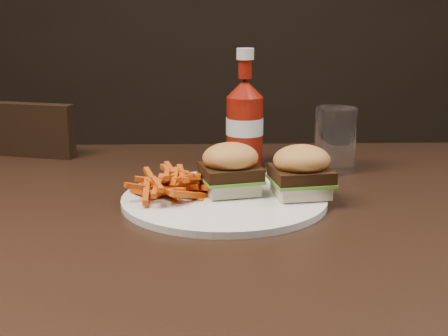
{
  "coord_description": "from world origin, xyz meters",
  "views": [
    {
      "loc": [
        -0.07,
        -0.87,
        1.03
      ],
      "look_at": [
        -0.05,
        0.01,
        0.8
      ],
      "focal_mm": 50.0,
      "sensor_mm": 36.0,
      "label": 1
    }
  ],
  "objects_px": {
    "chair_far": "(45,269)",
    "tumbler": "(335,140)",
    "dining_table": "(256,215)",
    "ketchup_bottle": "(245,133)",
    "plate": "(224,200)"
  },
  "relations": [
    {
      "from": "dining_table",
      "to": "ketchup_bottle",
      "type": "bearing_deg",
      "value": 91.3
    },
    {
      "from": "dining_table",
      "to": "tumbler",
      "type": "bearing_deg",
      "value": 49.49
    },
    {
      "from": "chair_far",
      "to": "tumbler",
      "type": "relative_size",
      "value": 3.53
    },
    {
      "from": "dining_table",
      "to": "plate",
      "type": "relative_size",
      "value": 4.02
    },
    {
      "from": "chair_far",
      "to": "plate",
      "type": "distance_m",
      "value": 0.73
    },
    {
      "from": "dining_table",
      "to": "tumbler",
      "type": "height_order",
      "value": "tumbler"
    },
    {
      "from": "ketchup_bottle",
      "to": "tumbler",
      "type": "bearing_deg",
      "value": -13.2
    },
    {
      "from": "tumbler",
      "to": "dining_table",
      "type": "bearing_deg",
      "value": -130.51
    },
    {
      "from": "dining_table",
      "to": "ketchup_bottle",
      "type": "relative_size",
      "value": 9.29
    },
    {
      "from": "chair_far",
      "to": "ketchup_bottle",
      "type": "xyz_separation_m",
      "value": [
        0.45,
        -0.29,
        0.38
      ]
    },
    {
      "from": "chair_far",
      "to": "ketchup_bottle",
      "type": "height_order",
      "value": "ketchup_bottle"
    },
    {
      "from": "plate",
      "to": "tumbler",
      "type": "height_order",
      "value": "tumbler"
    },
    {
      "from": "dining_table",
      "to": "ketchup_bottle",
      "type": "xyz_separation_m",
      "value": [
        -0.0,
        0.21,
        0.08
      ]
    },
    {
      "from": "chair_far",
      "to": "ketchup_bottle",
      "type": "relative_size",
      "value": 3.05
    },
    {
      "from": "ketchup_bottle",
      "to": "tumbler",
      "type": "height_order",
      "value": "ketchup_bottle"
    }
  ]
}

